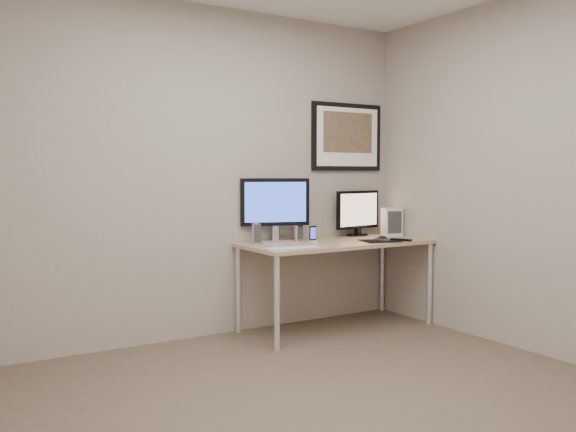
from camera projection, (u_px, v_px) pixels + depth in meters
name	position (u px, v px, depth m)	size (l,w,h in m)	color
floor	(334.00, 403.00, 3.44)	(3.60, 3.60, 0.00)	brown
room	(292.00, 116.00, 3.71)	(3.60, 3.60, 3.60)	white
desk	(337.00, 249.00, 5.06)	(1.60, 0.70, 0.73)	#99784A
framed_art	(347.00, 137.00, 5.46)	(0.75, 0.04, 0.60)	black
monitor_large	(275.00, 207.00, 5.02)	(0.56, 0.26, 0.52)	#ADADB2
monitor_tv	(358.00, 212.00, 5.50)	(0.52, 0.15, 0.41)	black
speaker_left	(256.00, 233.00, 4.87)	(0.07, 0.07, 0.18)	#ADADB2
speaker_right	(297.00, 230.00, 5.11)	(0.07, 0.07, 0.19)	#ADADB2
phone_dock	(313.00, 234.00, 4.99)	(0.06, 0.06, 0.14)	black
keyboard	(294.00, 248.00, 4.54)	(0.42, 0.11, 0.01)	silver
mousepad	(380.00, 241.00, 5.07)	(0.30, 0.27, 0.00)	black
mouse	(382.00, 238.00, 5.10)	(0.06, 0.11, 0.04)	black
remote	(401.00, 240.00, 5.10)	(0.05, 0.18, 0.02)	black
fan_unit	(392.00, 222.00, 5.53)	(0.17, 0.12, 0.25)	silver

